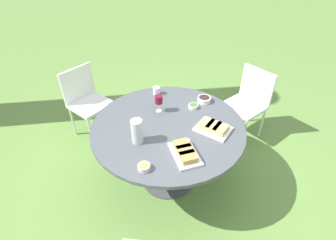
{
  "coord_description": "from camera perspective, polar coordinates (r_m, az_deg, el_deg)",
  "views": [
    {
      "loc": [
        -1.89,
        0.4,
        2.27
      ],
      "look_at": [
        0.0,
        0.0,
        0.81
      ],
      "focal_mm": 28.0,
      "sensor_mm": 36.0,
      "label": 1
    }
  ],
  "objects": [
    {
      "name": "dining_table",
      "position": [
        2.52,
        0.0,
        -2.94
      ],
      "size": [
        1.44,
        1.44,
        0.75
      ],
      "color": "#4C4C51",
      "rests_on": "ground_plane"
    },
    {
      "name": "chair_near_right",
      "position": [
        3.43,
        -17.47,
        4.69
      ],
      "size": [
        0.6,
        0.61,
        0.89
      ],
      "color": "silver",
      "rests_on": "ground_plane"
    },
    {
      "name": "bowl_olives",
      "position": [
        2.8,
        7.89,
        4.52
      ],
      "size": [
        0.14,
        0.14,
        0.05
      ],
      "color": "white",
      "rests_on": "dining_table"
    },
    {
      "name": "wine_glass",
      "position": [
        2.57,
        -2.03,
        4.38
      ],
      "size": [
        0.08,
        0.08,
        0.18
      ],
      "color": "silver",
      "rests_on": "dining_table"
    },
    {
      "name": "cup_water_near",
      "position": [
        2.9,
        -2.53,
        6.4
      ],
      "size": [
        0.08,
        0.08,
        0.08
      ],
      "color": "silver",
      "rests_on": "dining_table"
    },
    {
      "name": "platter_bread_main",
      "position": [
        2.14,
        3.73,
        -7.0
      ],
      "size": [
        0.34,
        0.23,
        0.07
      ],
      "color": "white",
      "rests_on": "dining_table"
    },
    {
      "name": "chair_near_left",
      "position": [
        3.39,
        17.19,
        4.4
      ],
      "size": [
        0.58,
        0.57,
        0.89
      ],
      "color": "silver",
      "rests_on": "ground_plane"
    },
    {
      "name": "bowl_salad",
      "position": [
        2.69,
        5.52,
        3.03
      ],
      "size": [
        0.1,
        0.1,
        0.04
      ],
      "color": "beige",
      "rests_on": "dining_table"
    },
    {
      "name": "platter_charcuterie",
      "position": [
        2.42,
        9.84,
        -1.59
      ],
      "size": [
        0.38,
        0.38,
        0.07
      ],
      "color": "white",
      "rests_on": "dining_table"
    },
    {
      "name": "ground_plane",
      "position": [
        2.98,
        0.0,
        -12.5
      ],
      "size": [
        40.0,
        40.0,
        0.0
      ],
      "primitive_type": "plane",
      "color": "#668E42"
    },
    {
      "name": "water_pitcher",
      "position": [
        2.22,
        -6.75,
        -2.43
      ],
      "size": [
        0.11,
        0.1,
        0.22
      ],
      "color": "silver",
      "rests_on": "dining_table"
    },
    {
      "name": "bowl_fries",
      "position": [
        2.04,
        -5.25,
        -10.14
      ],
      "size": [
        0.1,
        0.1,
        0.04
      ],
      "color": "silver",
      "rests_on": "dining_table"
    }
  ]
}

